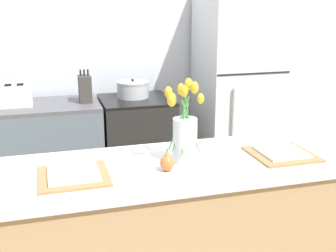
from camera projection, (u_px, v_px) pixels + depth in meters
back_wall at (115, 41)px, 3.84m from camera, size 5.20×0.08×2.70m
kitchen_island at (181, 241)px, 2.24m from camera, size 1.80×0.66×0.90m
stove_range at (137, 147)px, 3.74m from camera, size 0.60×0.61×0.89m
refrigerator at (237, 92)px, 3.87m from camera, size 0.68×0.67×1.79m
flower_vase at (185, 133)px, 2.07m from camera, size 0.17×0.15×0.42m
pear_figurine at (167, 162)px, 1.99m from camera, size 0.07×0.07×0.11m
plate_setting_left at (74, 175)px, 1.93m from camera, size 0.32×0.32×0.02m
plate_setting_right at (282, 153)px, 2.21m from camera, size 0.32×0.32×0.02m
toaster at (15, 95)px, 3.33m from camera, size 0.28×0.18×0.17m
cooking_pot at (133, 89)px, 3.65m from camera, size 0.28×0.28×0.16m
knife_block at (85, 89)px, 3.46m from camera, size 0.10×0.14×0.27m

